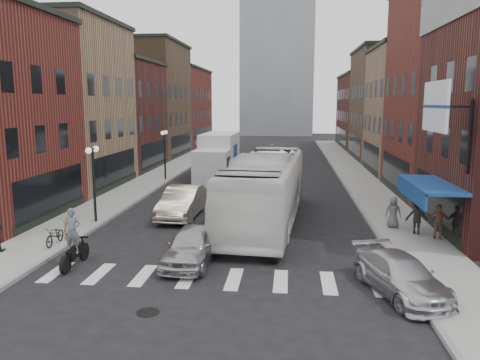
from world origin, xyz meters
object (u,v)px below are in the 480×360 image
Objects in this scene: sedan_left_far at (182,202)px; ped_right_c at (393,212)px; streetlamp_far at (165,145)px; motorcycle_rider at (73,240)px; box_truck at (218,158)px; ped_right_a at (417,216)px; sedan_left_near at (192,245)px; curb_car at (401,276)px; bike_rack at (68,227)px; billboard_sign at (438,108)px; streetlamp_near at (93,170)px; ped_right_b at (439,222)px; transit_bus at (265,189)px; parked_bicycle at (55,235)px.

ped_right_c reaches higher than sedan_left_far.
motorcycle_rider is (1.85, -20.39, -1.81)m from streetlamp_far.
ped_right_a is (12.01, -15.43, -0.88)m from box_truck.
sedan_left_near reaches higher than curb_car.
ped_right_c is (15.56, 3.12, 0.39)m from bike_rack.
curb_car is 2.84× the size of ped_right_c.
billboard_sign is 5.88m from ped_right_a.
streetlamp_near is at bearing 142.77° from sedan_left_near.
ped_right_b is (10.67, 4.03, 0.23)m from sedan_left_near.
motorcycle_rider reaches higher than ped_right_c.
billboard_sign is at bearing 46.03° from curb_car.
transit_bus is 8.22× the size of ped_right_b.
transit_bus reaches higher than bike_rack.
box_truck is at bearing -39.55° from ped_right_b.
ped_right_a is (9.92, 4.81, 0.27)m from sedan_left_near.
curb_car is (12.05, -1.35, -0.45)m from motorcycle_rider.
motorcycle_rider is 1.45× the size of ped_right_b.
billboard_sign is 5.66m from ped_right_b.
streetlamp_far is at bearing -168.22° from box_truck.
ped_right_c is at bearing 99.11° from billboard_sign.
curb_car is at bearing -13.17° from sedan_left_near.
motorcycle_rider is 12.14m from curb_car.
streetlamp_near is 0.92× the size of curb_car.
ped_right_a is (14.40, 5.74, -0.10)m from motorcycle_rider.
transit_bus is at bearing 101.71° from curb_car.
ped_right_b is at bearing 4.23° from bike_rack.
box_truck is at bearing 99.44° from sedan_left_near.
ped_right_c is at bearing 62.15° from curb_car.
streetlamp_near is (-15.99, 3.50, -3.22)m from billboard_sign.
sedan_left_far is (-11.78, 5.50, -5.27)m from billboard_sign.
curb_car is at bearing 95.38° from ped_right_a.
streetlamp_near is at bearing 167.65° from billboard_sign.
box_truck is (4.24, 0.79, -1.03)m from streetlamp_far.
curb_car is 2.80× the size of parked_bicycle.
billboard_sign is 11.24m from sedan_left_near.
transit_bus reaches higher than sedan_left_far.
streetlamp_near is at bearing 14.16° from ped_right_c.
curb_car is (13.90, -21.73, -2.27)m from streetlamp_far.
sedan_left_near is at bearing -71.99° from streetlamp_far.
motorcycle_rider is at bearing 155.90° from curb_car.
transit_bus is 6.55m from ped_right_c.
streetlamp_far reaches higher than ped_right_c.
bike_rack is 0.15× the size of sedan_left_far.
billboard_sign is 0.90× the size of streetlamp_far.
sedan_left_near is at bearing -13.61° from parked_bicycle.
motorcycle_rider is at bearing 45.44° from ped_right_a.
ped_right_a is (0.26, 2.85, -5.13)m from billboard_sign.
parked_bicycle is (-16.09, -0.62, -5.56)m from billboard_sign.
curb_car is at bearing -19.64° from bike_rack.
streetlamp_far reaches higher than bike_rack.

